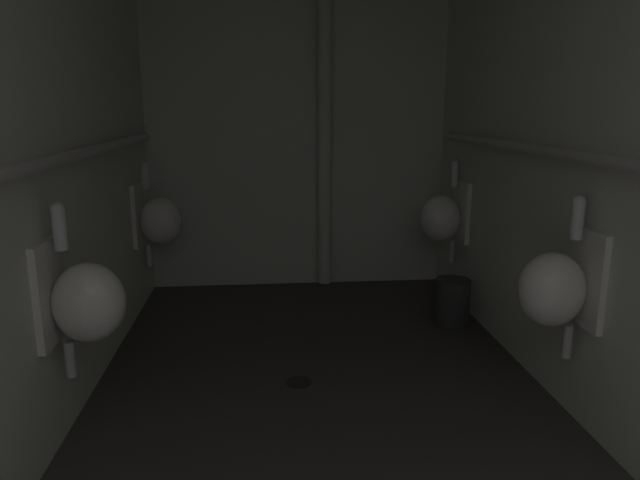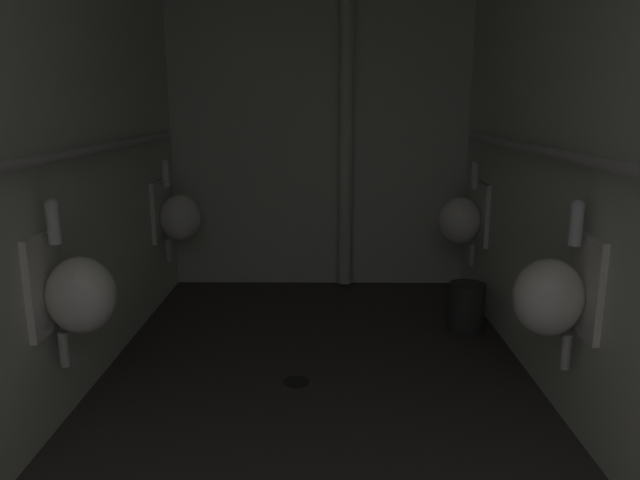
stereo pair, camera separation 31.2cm
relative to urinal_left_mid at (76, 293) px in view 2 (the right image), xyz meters
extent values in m
cube|color=#383330|center=(1.03, 0.03, -0.69)|extent=(2.47, 4.64, 0.08)
cube|color=silver|center=(-0.18, 0.03, 0.58)|extent=(0.06, 4.64, 2.48)
cube|color=silver|center=(2.23, 0.03, 0.58)|extent=(0.06, 4.64, 2.48)
cube|color=silver|center=(1.03, 2.32, 0.58)|extent=(2.47, 0.06, 2.48)
ellipsoid|color=silver|center=(0.02, 0.00, -0.01)|extent=(0.30, 0.26, 0.34)
cube|color=silver|center=(-0.13, 0.00, 0.04)|extent=(0.03, 0.30, 0.44)
cylinder|color=silver|center=(-0.07, 0.00, 0.30)|extent=(0.06, 0.06, 0.16)
sphere|color=silver|center=(-0.07, 0.00, 0.38)|extent=(0.06, 0.06, 0.06)
cylinder|color=#B2B2B2|center=(-0.08, 0.00, -0.26)|extent=(0.04, 0.04, 0.16)
ellipsoid|color=silver|center=(0.02, 1.79, -0.01)|extent=(0.30, 0.26, 0.34)
cube|color=silver|center=(-0.13, 1.79, 0.04)|extent=(0.03, 0.30, 0.44)
cylinder|color=silver|center=(-0.07, 1.79, 0.30)|extent=(0.06, 0.06, 0.16)
sphere|color=silver|center=(-0.07, 1.79, 0.38)|extent=(0.06, 0.06, 0.06)
cylinder|color=#B2B2B2|center=(-0.08, 1.79, -0.26)|extent=(0.04, 0.04, 0.16)
ellipsoid|color=silver|center=(2.03, -0.01, -0.01)|extent=(0.30, 0.26, 0.34)
cube|color=silver|center=(2.19, -0.01, 0.04)|extent=(0.03, 0.30, 0.44)
cylinder|color=silver|center=(2.12, -0.01, 0.30)|extent=(0.06, 0.06, 0.16)
sphere|color=silver|center=(2.12, -0.01, 0.38)|extent=(0.06, 0.06, 0.06)
cylinder|color=#B2B2B2|center=(2.13, -0.01, -0.26)|extent=(0.04, 0.04, 0.16)
ellipsoid|color=silver|center=(2.03, 1.70, -0.01)|extent=(0.30, 0.26, 0.34)
cube|color=silver|center=(2.19, 1.70, 0.04)|extent=(0.03, 0.30, 0.44)
cylinder|color=silver|center=(2.12, 1.70, 0.30)|extent=(0.06, 0.06, 0.16)
sphere|color=silver|center=(2.12, 1.70, 0.38)|extent=(0.06, 0.06, 0.06)
cylinder|color=#B2B2B2|center=(2.13, 1.70, -0.26)|extent=(0.04, 0.04, 0.16)
cylinder|color=#B2B2B2|center=(-0.09, 0.05, 0.57)|extent=(0.05, 3.87, 0.05)
sphere|color=#B2B2B2|center=(-0.09, 1.99, 0.57)|extent=(0.06, 0.06, 0.06)
cylinder|color=#B2B2B2|center=(2.14, 0.03, 0.57)|extent=(0.05, 3.74, 0.05)
sphere|color=#B2B2B2|center=(2.14, 1.90, 0.57)|extent=(0.06, 0.06, 0.06)
cylinder|color=silver|center=(1.24, 2.21, 0.58)|extent=(0.11, 0.11, 2.43)
cylinder|color=black|center=(0.92, 0.48, -0.65)|extent=(0.14, 0.14, 0.01)
cylinder|color=#2D2D2D|center=(2.01, 1.25, -0.50)|extent=(0.23, 0.23, 0.31)
camera|label=1|loc=(0.77, -2.43, 0.80)|focal=33.18mm
camera|label=2|loc=(1.08, -2.43, 0.80)|focal=33.18mm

